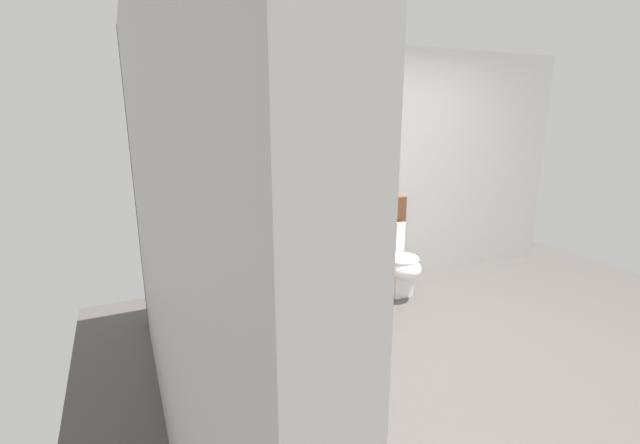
{
  "coord_description": "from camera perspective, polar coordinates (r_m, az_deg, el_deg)",
  "views": [
    {
      "loc": [
        -2.54,
        -2.18,
        1.91
      ],
      "look_at": [
        -0.89,
        1.37,
        0.91
      ],
      "focal_mm": 24.55,
      "sensor_mm": 36.0,
      "label": 1
    }
  ],
  "objects": [
    {
      "name": "ground_plane",
      "position": [
        3.88,
        21.96,
        -17.19
      ],
      "size": [
        6.06,
        4.91,
        0.1
      ],
      "primitive_type": "cube",
      "color": "#4C4744",
      "rests_on": "ground"
    },
    {
      "name": "wall_back",
      "position": [
        4.75,
        7.46,
        6.56
      ],
      "size": [
        4.86,
        0.65,
        2.55
      ],
      "color": "#B7B5B2",
      "rests_on": "ground"
    },
    {
      "name": "wall_left",
      "position": [
        2.28,
        -19.67,
        -2.74
      ],
      "size": [
        0.12,
        3.71,
        2.55
      ],
      "primitive_type": "cube",
      "color": "#B7B5B2",
      "rests_on": "ground"
    },
    {
      "name": "bath_mat",
      "position": [
        3.71,
        -11.37,
        -16.92
      ],
      "size": [
        0.68,
        0.44,
        0.01
      ],
      "primitive_type": "cube",
      "color": "slate",
      "rests_on": "ground"
    },
    {
      "name": "vanity_sink_left",
      "position": [
        4.07,
        -13.67,
        -8.22
      ],
      "size": [
        0.64,
        0.5,
        0.72
      ],
      "color": "brown",
      "rests_on": "ground"
    },
    {
      "name": "tap_on_left_sink",
      "position": [
        4.1,
        -14.52,
        -2.06
      ],
      "size": [
        0.03,
        0.13,
        0.11
      ],
      "color": "silver",
      "rests_on": "vanity_sink_left"
    },
    {
      "name": "vanity_sink_right",
      "position": [
        4.32,
        -1.37,
        -6.42
      ],
      "size": [
        0.64,
        0.5,
        0.72
      ],
      "color": "brown",
      "rests_on": "ground"
    },
    {
      "name": "tap_on_right_sink",
      "position": [
        4.35,
        -2.35,
        -0.65
      ],
      "size": [
        0.03,
        0.13,
        0.11
      ],
      "color": "silver",
      "rests_on": "vanity_sink_right"
    },
    {
      "name": "toilet",
      "position": [
        4.78,
        9.54,
        -4.6
      ],
      "size": [
        0.48,
        0.62,
        1.0
      ],
      "color": "brown",
      "rests_on": "ground"
    },
    {
      "name": "toothbrush_cup",
      "position": [
        4.06,
        -17.8,
        -2.69
      ],
      "size": [
        0.07,
        0.07,
        0.21
      ],
      "color": "silver",
      "rests_on": "vanity_sink_left"
    },
    {
      "name": "soap_dispenser",
      "position": [
        4.45,
        0.64,
        -0.17
      ],
      "size": [
        0.06,
        0.06,
        0.19
      ],
      "color": "white",
      "rests_on": "vanity_sink_right"
    },
    {
      "name": "folded_hand_towel",
      "position": [
        4.06,
        -1.08,
        -2.47
      ],
      "size": [
        0.22,
        0.16,
        0.04
      ],
      "primitive_type": "cube",
      "color": "#47474C",
      "rests_on": "vanity_sink_right"
    }
  ]
}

